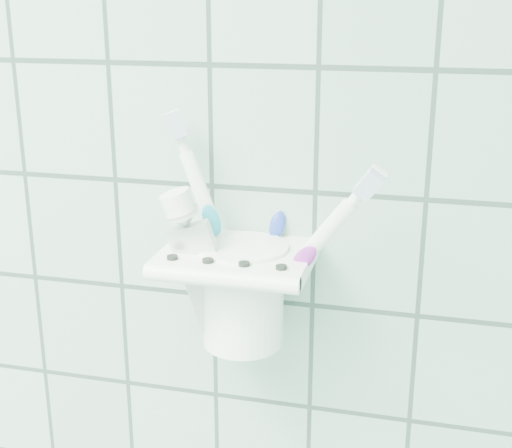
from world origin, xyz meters
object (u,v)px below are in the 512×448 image
at_px(cup, 243,290).
at_px(holder_bracket, 237,259).
at_px(toothbrush_pink, 250,218).
at_px(toothpaste_tube, 227,252).
at_px(toothbrush_orange, 241,220).
at_px(toothbrush_blue, 252,230).

bearing_deg(cup, holder_bracket, -130.71).
height_order(toothbrush_pink, toothpaste_tube, toothbrush_pink).
bearing_deg(toothpaste_tube, toothbrush_orange, 62.45).
xyz_separation_m(holder_bracket, toothbrush_blue, (0.01, 0.01, 0.02)).
bearing_deg(toothbrush_pink, holder_bracket, -131.50).
xyz_separation_m(holder_bracket, toothbrush_pink, (0.01, 0.02, 0.03)).
distance_m(holder_bracket, toothbrush_pink, 0.04).
relative_size(toothbrush_pink, toothpaste_tube, 1.36).
height_order(holder_bracket, toothbrush_pink, toothbrush_pink).
height_order(toothbrush_orange, toothpaste_tube, toothbrush_orange).
height_order(toothbrush_pink, toothbrush_orange, toothbrush_orange).
xyz_separation_m(holder_bracket, cup, (0.00, 0.00, -0.03)).
relative_size(cup, toothbrush_orange, 0.47).
xyz_separation_m(toothbrush_blue, toothpaste_tube, (-0.02, -0.02, -0.01)).
relative_size(holder_bracket, toothbrush_pink, 0.63).
relative_size(toothbrush_pink, toothbrush_blue, 1.10).
bearing_deg(toothpaste_tube, toothbrush_blue, 45.89).
bearing_deg(toothbrush_orange, toothbrush_blue, 11.42).
bearing_deg(cup, toothbrush_orange, 114.83).
xyz_separation_m(toothbrush_pink, toothpaste_tube, (-0.01, -0.03, -0.02)).
height_order(cup, toothpaste_tube, toothpaste_tube).
bearing_deg(holder_bracket, toothbrush_pink, 72.49).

